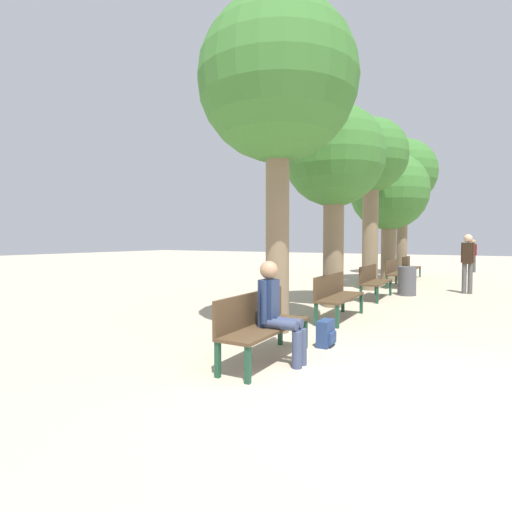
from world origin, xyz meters
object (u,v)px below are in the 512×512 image
at_px(bench_row_1, 336,293).
at_px(tree_row_3, 389,193).
at_px(bench_row_0, 260,321).
at_px(backpack, 326,333).
at_px(pedestrian_near, 468,260).
at_px(pedestrian_mid, 473,254).
at_px(bench_row_4, 410,266).
at_px(bench_row_2, 373,279).
at_px(trash_bin, 407,281).
at_px(tree_row_1, 334,160).
at_px(tree_row_2, 371,160).
at_px(tree_row_4, 403,174).
at_px(person_seated, 277,309).
at_px(tree_row_0, 278,85).
at_px(bench_row_3, 395,271).

distance_m(bench_row_1, tree_row_3, 8.45).
xyz_separation_m(bench_row_0, backpack, (0.53, 1.10, -0.33)).
xyz_separation_m(pedestrian_near, pedestrian_mid, (0.01, 8.76, -0.09)).
relative_size(bench_row_4, tree_row_3, 0.36).
height_order(bench_row_2, pedestrian_near, pedestrian_near).
height_order(backpack, trash_bin, trash_bin).
xyz_separation_m(bench_row_4, trash_bin, (0.71, -5.28, -0.11)).
xyz_separation_m(tree_row_1, pedestrian_mid, (2.75, 12.88, -2.58)).
distance_m(tree_row_2, trash_bin, 3.97).
height_order(bench_row_2, tree_row_3, tree_row_3).
relative_size(tree_row_4, person_seated, 4.52).
relative_size(tree_row_3, tree_row_4, 0.81).
distance_m(bench_row_0, pedestrian_near, 9.02).
bearing_deg(tree_row_2, tree_row_0, -90.00).
distance_m(bench_row_0, tree_row_1, 5.50).
xyz_separation_m(tree_row_1, tree_row_3, (0.00, 6.53, -0.12)).
bearing_deg(bench_row_0, trash_bin, 84.59).
bearing_deg(pedestrian_near, bench_row_3, 158.91).
bearing_deg(tree_row_2, pedestrian_near, 10.33).
xyz_separation_m(tree_row_1, trash_bin, (1.24, 2.89, -3.08)).
height_order(bench_row_3, tree_row_1, tree_row_1).
bearing_deg(pedestrian_mid, bench_row_1, -98.84).
bearing_deg(backpack, bench_row_3, 93.61).
xyz_separation_m(tree_row_4, person_seated, (0.77, -14.07, -3.79)).
xyz_separation_m(tree_row_0, backpack, (1.07, -0.49, -4.06)).
bearing_deg(pedestrian_near, bench_row_4, 118.68).
bearing_deg(bench_row_4, tree_row_3, -107.94).
distance_m(bench_row_2, tree_row_4, 8.67).
xyz_separation_m(bench_row_0, bench_row_2, (0.00, 6.39, 0.00)).
xyz_separation_m(tree_row_4, trash_bin, (1.24, -6.59, -4.08)).
distance_m(bench_row_2, tree_row_2, 4.06).
distance_m(tree_row_3, pedestrian_mid, 7.35).
bearing_deg(person_seated, tree_row_2, 95.39).
height_order(bench_row_1, person_seated, person_seated).
bearing_deg(backpack, bench_row_4, 92.62).
bearing_deg(bench_row_4, tree_row_0, -92.72).
height_order(bench_row_3, tree_row_0, tree_row_0).
bearing_deg(bench_row_4, tree_row_4, 112.10).
bearing_deg(backpack, trash_bin, 88.44).
bearing_deg(bench_row_0, backpack, 64.05).
bearing_deg(pedestrian_mid, tree_row_0, -99.82).
relative_size(bench_row_2, trash_bin, 2.12).
height_order(tree_row_3, backpack, tree_row_3).
relative_size(bench_row_3, backpack, 4.41).
distance_m(tree_row_0, pedestrian_near, 8.31).
distance_m(bench_row_1, pedestrian_near, 5.98).
relative_size(bench_row_4, backpack, 4.41).
bearing_deg(bench_row_0, pedestrian_near, 75.76).
relative_size(tree_row_1, pedestrian_mid, 2.99).
height_order(tree_row_4, trash_bin, tree_row_4).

